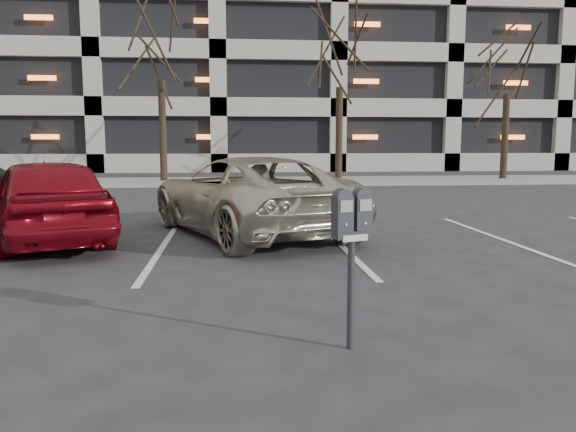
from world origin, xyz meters
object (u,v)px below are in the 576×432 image
(tree_c, at_px, (340,28))
(suv_silver, at_px, (248,195))
(parking_meter, at_px, (352,230))
(tree_d, at_px, (510,40))
(tree_b, at_px, (159,16))
(car_red, at_px, (47,199))

(tree_c, xyz_separation_m, suv_silver, (-4.03, -12.62, -5.41))
(tree_c, bearing_deg, suv_silver, -107.71)
(tree_c, bearing_deg, parking_meter, -100.45)
(tree_d, height_order, suv_silver, tree_d)
(tree_b, xyz_separation_m, car_red, (-0.30, -13.15, -5.69))
(tree_b, distance_m, parking_meter, 19.46)
(tree_d, bearing_deg, tree_b, 180.00)
(tree_b, height_order, car_red, tree_b)
(tree_c, bearing_deg, car_red, -119.03)
(tree_d, bearing_deg, tree_c, 180.00)
(tree_c, relative_size, car_red, 2.03)
(tree_c, xyz_separation_m, parking_meter, (-3.38, -18.33, -5.14))
(tree_b, bearing_deg, suv_silver, -76.77)
(tree_b, distance_m, tree_c, 7.01)
(tree_b, bearing_deg, car_red, -91.30)
(tree_c, relative_size, tree_d, 1.06)
(suv_silver, bearing_deg, car_red, -13.61)
(parking_meter, distance_m, suv_silver, 5.75)
(tree_c, distance_m, parking_meter, 19.34)
(tree_c, xyz_separation_m, tree_d, (7.00, 0.00, -0.36))
(parking_meter, height_order, car_red, car_red)
(tree_b, xyz_separation_m, suv_silver, (2.97, -12.62, -5.71))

